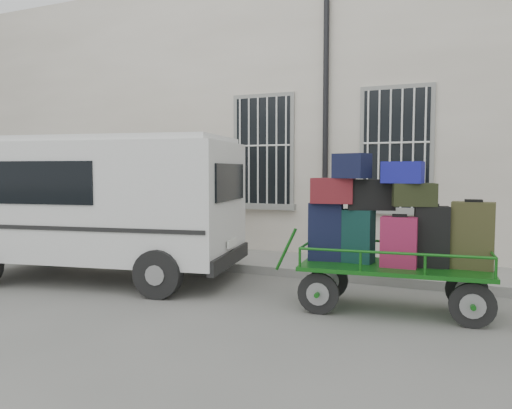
{
  "coord_description": "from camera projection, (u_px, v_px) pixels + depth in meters",
  "views": [
    {
      "loc": [
        3.7,
        -6.65,
        1.86
      ],
      "look_at": [
        0.31,
        1.0,
        1.27
      ],
      "focal_mm": 35.0,
      "sensor_mm": 36.0,
      "label": 1
    }
  ],
  "objects": [
    {
      "name": "building",
      "position": [
        317.0,
        124.0,
        12.5
      ],
      "size": [
        24.0,
        5.15,
        6.0
      ],
      "color": "beige",
      "rests_on": "ground"
    },
    {
      "name": "van",
      "position": [
        98.0,
        199.0,
        8.41
      ],
      "size": [
        5.01,
        2.81,
        2.39
      ],
      "rotation": [
        0.0,
        0.0,
        0.18
      ],
      "color": "silver",
      "rests_on": "ground"
    },
    {
      "name": "ground",
      "position": [
        212.0,
        290.0,
        7.69
      ],
      "size": [
        80.0,
        80.0,
        0.0
      ],
      "primitive_type": "plane",
      "color": "#60605C",
      "rests_on": "ground"
    },
    {
      "name": "luggage_cart",
      "position": [
        389.0,
        234.0,
        6.5
      ],
      "size": [
        2.83,
        1.3,
        2.07
      ],
      "rotation": [
        0.0,
        0.0,
        0.1
      ],
      "color": "black",
      "rests_on": "ground"
    },
    {
      "name": "sidewalk",
      "position": [
        267.0,
        261.0,
        9.69
      ],
      "size": [
        24.0,
        1.7,
        0.15
      ],
      "primitive_type": "cube",
      "color": "gray",
      "rests_on": "ground"
    }
  ]
}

